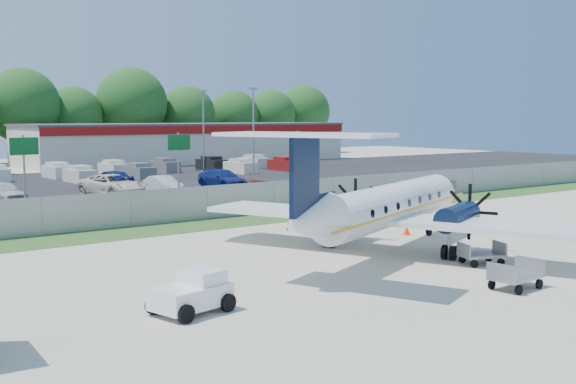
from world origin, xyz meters
TOP-DOWN VIEW (x-y plane):
  - ground at (0.00, 0.00)m, footprint 170.00×170.00m
  - grass_verge at (0.00, 12.00)m, footprint 170.00×4.00m
  - access_road at (0.00, 19.00)m, footprint 170.00×8.00m
  - parking_lot at (0.00, 40.00)m, footprint 170.00×32.00m
  - perimeter_fence at (0.00, 14.00)m, footprint 120.00×0.06m
  - building_east at (26.00, 61.98)m, footprint 44.40×12.40m
  - sign_left at (-8.00, 22.91)m, footprint 1.80×0.26m
  - sign_mid at (3.00, 22.91)m, footprint 1.80×0.26m
  - sign_right at (14.00, 22.91)m, footprint 1.80×0.26m
  - light_pole_ne at (20.00, 38.00)m, footprint 0.90×0.35m
  - light_pole_se at (20.00, 48.00)m, footprint 0.90×0.35m
  - aircraft at (0.76, -0.39)m, footprint 18.09×17.58m
  - pushback_tug at (-11.19, -3.71)m, footprint 2.67×2.16m
  - baggage_cart_near at (-0.46, -8.04)m, footprint 2.04×1.31m
  - baggage_cart_far at (2.08, -4.60)m, footprint 2.04×1.65m
  - cone_nose at (5.22, 2.61)m, footprint 0.37×0.37m
  - cone_starboard_wing at (4.30, 14.17)m, footprint 0.34×0.34m
  - road_car_mid at (7.48, 20.54)m, footprint 5.60×3.08m
  - road_car_east at (22.45, 17.90)m, footprint 4.26×2.30m
  - parked_car_b at (-7.53, 29.50)m, footprint 2.73×4.93m
  - parked_car_c at (0.82, 29.77)m, footprint 4.07×6.43m
  - parked_car_d at (4.65, 28.55)m, footprint 1.65×4.34m
  - parked_car_e at (10.79, 29.39)m, footprint 2.44×5.60m
  - parked_car_g at (3.06, 35.03)m, footprint 2.74×5.05m
  - far_parking_rows at (0.00, 45.00)m, footprint 56.00×10.00m

SIDE VIEW (x-z plane):
  - ground at x=0.00m, z-range 0.00..0.00m
  - road_car_mid at x=7.48m, z-range -0.74..0.74m
  - road_car_east at x=22.45m, z-range -0.69..0.69m
  - parked_car_b at x=-7.53m, z-range -0.79..0.79m
  - parked_car_c at x=0.82m, z-range -0.83..0.83m
  - parked_car_d at x=4.65m, z-range -0.71..0.71m
  - parked_car_e at x=10.79m, z-range -0.80..0.80m
  - parked_car_g at x=3.06m, z-range -0.82..0.82m
  - far_parking_rows at x=0.00m, z-range -0.80..0.80m
  - grass_verge at x=0.00m, z-range 0.00..0.02m
  - access_road at x=0.00m, z-range 0.00..0.02m
  - parking_lot at x=0.00m, z-range 0.00..0.02m
  - cone_starboard_wing at x=4.30m, z-range -0.01..0.46m
  - cone_nose at x=5.22m, z-range -0.01..0.51m
  - baggage_cart_far at x=2.08m, z-range -0.03..0.90m
  - baggage_cart_near at x=-0.46m, z-range -0.04..0.99m
  - pushback_tug at x=-11.19m, z-range -0.03..1.28m
  - perimeter_fence at x=0.00m, z-range 0.01..2.00m
  - aircraft at x=0.76m, z-range -0.64..4.96m
  - building_east at x=26.00m, z-range 0.01..5.25m
  - sign_left at x=-8.00m, z-range 1.11..6.11m
  - sign_mid at x=3.00m, z-range 1.11..6.11m
  - sign_right at x=14.00m, z-range 1.11..6.11m
  - light_pole_ne at x=20.00m, z-range 0.69..9.78m
  - light_pole_se at x=20.00m, z-range 0.69..9.78m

